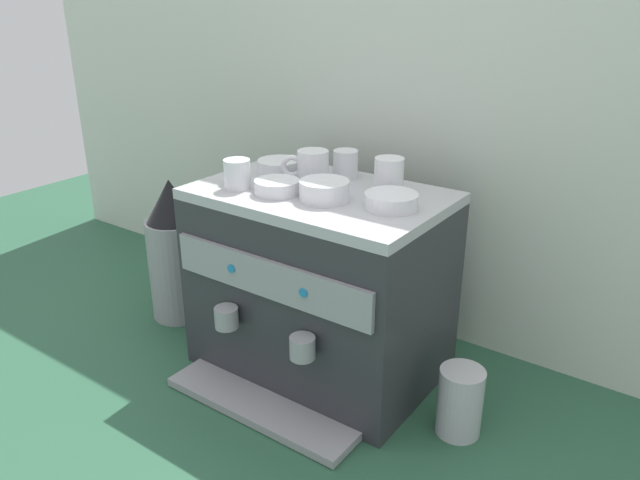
% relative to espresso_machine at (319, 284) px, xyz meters
% --- Properties ---
extents(ground_plane, '(4.00, 4.00, 0.00)m').
position_rel_espresso_machine_xyz_m(ground_plane, '(0.00, 0.00, -0.24)').
color(ground_plane, '#28563D').
extents(tiled_backsplash_wall, '(2.80, 0.03, 1.19)m').
position_rel_espresso_machine_xyz_m(tiled_backsplash_wall, '(0.00, 0.34, 0.36)').
color(tiled_backsplash_wall, silver).
rests_on(tiled_backsplash_wall, ground_plane).
extents(espresso_machine, '(0.58, 0.49, 0.47)m').
position_rel_espresso_machine_xyz_m(espresso_machine, '(0.00, 0.00, 0.00)').
color(espresso_machine, '#2D2D33').
rests_on(espresso_machine, ground_plane).
extents(ceramic_cup_0, '(0.08, 0.10, 0.08)m').
position_rel_espresso_machine_xyz_m(ceramic_cup_0, '(0.13, 0.09, 0.28)').
color(ceramic_cup_0, white).
rests_on(ceramic_cup_0, espresso_machine).
extents(ceramic_cup_1, '(0.11, 0.09, 0.08)m').
position_rel_espresso_machine_xyz_m(ceramic_cup_1, '(-0.06, 0.05, 0.28)').
color(ceramic_cup_1, white).
rests_on(ceramic_cup_1, espresso_machine).
extents(ceramic_cup_2, '(0.09, 0.07, 0.07)m').
position_rel_espresso_machine_xyz_m(ceramic_cup_2, '(-0.02, 0.13, 0.27)').
color(ceramic_cup_2, white).
rests_on(ceramic_cup_2, espresso_machine).
extents(ceramic_cup_3, '(0.10, 0.06, 0.07)m').
position_rel_espresso_machine_xyz_m(ceramic_cup_3, '(-0.17, -0.09, 0.27)').
color(ceramic_cup_3, white).
rests_on(ceramic_cup_3, espresso_machine).
extents(ceramic_bowl_0, '(0.10, 0.10, 0.03)m').
position_rel_espresso_machine_xyz_m(ceramic_bowl_0, '(-0.07, -0.07, 0.25)').
color(ceramic_bowl_0, white).
rests_on(ceramic_bowl_0, espresso_machine).
extents(ceramic_bowl_1, '(0.11, 0.11, 0.04)m').
position_rel_espresso_machine_xyz_m(ceramic_bowl_1, '(-0.16, 0.06, 0.26)').
color(ceramic_bowl_1, white).
rests_on(ceramic_bowl_1, espresso_machine).
extents(ceramic_bowl_2, '(0.12, 0.12, 0.03)m').
position_rel_espresso_machine_xyz_m(ceramic_bowl_2, '(0.19, -0.00, 0.25)').
color(ceramic_bowl_2, white).
rests_on(ceramic_bowl_2, espresso_machine).
extents(ceramic_bowl_3, '(0.11, 0.11, 0.04)m').
position_rel_espresso_machine_xyz_m(ceramic_bowl_3, '(0.05, -0.04, 0.26)').
color(ceramic_bowl_3, white).
rests_on(ceramic_bowl_3, espresso_machine).
extents(coffee_grinder, '(0.16, 0.16, 0.42)m').
position_rel_espresso_machine_xyz_m(coffee_grinder, '(-0.49, -0.02, -0.03)').
color(coffee_grinder, '#939399').
rests_on(coffee_grinder, ground_plane).
extents(milk_pitcher, '(0.10, 0.10, 0.16)m').
position_rel_espresso_machine_xyz_m(milk_pitcher, '(0.40, -0.03, -0.16)').
color(milk_pitcher, '#B7B7BC').
rests_on(milk_pitcher, ground_plane).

